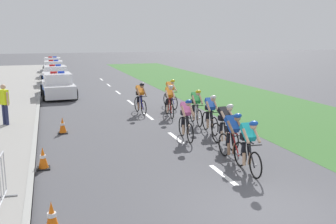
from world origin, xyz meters
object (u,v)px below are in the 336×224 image
spectator_closest (4,102)px  traffic_cone_mid (63,126)px  cyclist_eighth (140,98)px  cyclist_fifth (210,113)px  cyclist_second (232,136)px  cyclist_third (225,124)px  police_car_nearest (58,86)px  cyclist_ninth (170,93)px  cyclist_sixth (196,106)px  police_car_furthest (53,65)px  cyclist_lead (248,145)px  traffic_cone_far (43,158)px  traffic_cone_near (52,218)px  cyclist_fourth (186,119)px  cyclist_seventh (169,100)px  police_car_second (56,76)px  police_car_third (54,70)px

spectator_closest → traffic_cone_mid: bearing=-38.0°
cyclist_eighth → spectator_closest: (-5.96, -1.12, 0.30)m
traffic_cone_mid → cyclist_fifth: bearing=-16.7°
cyclist_second → cyclist_third: size_ratio=1.00×
police_car_nearest → cyclist_ninth: bearing=-45.5°
cyclist_sixth → cyclist_second: bearing=-98.9°
cyclist_second → police_car_furthest: (-4.61, 31.80, -0.11)m
cyclist_lead → traffic_cone_far: (-5.40, 1.98, -0.48)m
cyclist_second → traffic_cone_near: (-5.25, -2.81, -0.48)m
cyclist_third → cyclist_sixth: size_ratio=1.00×
cyclist_fourth → police_car_furthest: size_ratio=0.39×
traffic_cone_mid → traffic_cone_far: (-0.70, -3.97, 0.00)m
police_car_furthest → police_car_nearest: bearing=-90.0°
cyclist_seventh → spectator_closest: 7.09m
cyclist_fifth → spectator_closest: size_ratio=1.03×
cyclist_sixth → police_car_furthest: police_car_furthest is taller
cyclist_lead → traffic_cone_far: size_ratio=2.69×
cyclist_third → cyclist_fifth: same height
police_car_nearest → spectator_closest: bearing=-106.9°
traffic_cone_far → cyclist_fifth: bearing=20.6°
cyclist_second → traffic_cone_far: cyclist_second is taller
cyclist_second → cyclist_fifth: 3.39m
cyclist_seventh → spectator_closest: bearing=180.0°
traffic_cone_near → cyclist_fourth: bearing=49.0°
cyclist_second → police_car_nearest: size_ratio=0.39×
cyclist_eighth → traffic_cone_near: size_ratio=2.69×
cyclist_sixth → spectator_closest: spectator_closest is taller
cyclist_second → cyclist_fourth: same height
police_car_nearest → traffic_cone_far: size_ratio=6.99×
cyclist_sixth → cyclist_ninth: same height
traffic_cone_mid → cyclist_eighth: bearing=36.9°
cyclist_third → cyclist_seventh: bearing=93.2°
traffic_cone_mid → cyclist_sixth: bearing=-1.4°
police_car_nearest → police_car_furthest: same height
police_car_second → spectator_closest: spectator_closest is taller
cyclist_sixth → traffic_cone_near: bearing=-128.2°
police_car_nearest → police_car_furthest: 17.53m
cyclist_seventh → cyclist_ninth: 2.16m
police_car_nearest → traffic_cone_near: bearing=-92.1°
police_car_furthest → police_car_third: bearing=-90.0°
cyclist_fourth → cyclist_ninth: same height
cyclist_second → police_car_third: 26.54m
cyclist_ninth → police_car_second: size_ratio=0.38×
cyclist_ninth → cyclist_fifth: bearing=-91.3°
cyclist_eighth → cyclist_ninth: same height
cyclist_lead → spectator_closest: (-6.89, 7.65, 0.30)m
police_car_second → police_car_nearest: bearing=-90.0°
cyclist_seventh → traffic_cone_far: size_ratio=2.69×
cyclist_sixth → police_car_second: police_car_second is taller
cyclist_ninth → police_car_second: bearing=115.5°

